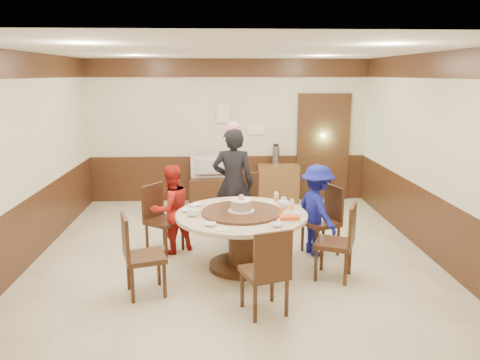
{
  "coord_description": "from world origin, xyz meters",
  "views": [
    {
      "loc": [
        -0.21,
        -6.26,
        2.5
      ],
      "look_at": [
        0.09,
        -0.07,
        1.1
      ],
      "focal_mm": 35.0,
      "sensor_mm": 36.0,
      "label": 1
    }
  ],
  "objects_px": {
    "shrimp_platter": "(289,218)",
    "thermos": "(276,156)",
    "person_standing": "(233,184)",
    "television": "(211,167)",
    "birthday_cake": "(241,205)",
    "banquet_table": "(241,229)",
    "person_blue": "(317,210)",
    "person_red": "(171,209)",
    "tv_stand": "(211,191)",
    "side_cabinet": "(278,183)"
  },
  "relations": [
    {
      "from": "shrimp_platter",
      "to": "thermos",
      "type": "distance_m",
      "value": 3.6
    },
    {
      "from": "person_standing",
      "to": "television",
      "type": "distance_m",
      "value": 2.09
    },
    {
      "from": "birthday_cake",
      "to": "thermos",
      "type": "distance_m",
      "value": 3.35
    },
    {
      "from": "banquet_table",
      "to": "shrimp_platter",
      "type": "relative_size",
      "value": 5.68
    },
    {
      "from": "banquet_table",
      "to": "thermos",
      "type": "height_order",
      "value": "thermos"
    },
    {
      "from": "person_standing",
      "to": "person_blue",
      "type": "relative_size",
      "value": 1.34
    },
    {
      "from": "banquet_table",
      "to": "person_red",
      "type": "height_order",
      "value": "person_red"
    },
    {
      "from": "shrimp_platter",
      "to": "tv_stand",
      "type": "height_order",
      "value": "shrimp_platter"
    },
    {
      "from": "thermos",
      "to": "person_red",
      "type": "bearing_deg",
      "value": -124.62
    },
    {
      "from": "birthday_cake",
      "to": "thermos",
      "type": "relative_size",
      "value": 0.89
    },
    {
      "from": "person_blue",
      "to": "side_cabinet",
      "type": "bearing_deg",
      "value": -15.43
    },
    {
      "from": "television",
      "to": "thermos",
      "type": "bearing_deg",
      "value": 179.43
    },
    {
      "from": "person_blue",
      "to": "birthday_cake",
      "type": "xyz_separation_m",
      "value": [
        -1.09,
        -0.43,
        0.21
      ]
    },
    {
      "from": "banquet_table",
      "to": "person_standing",
      "type": "height_order",
      "value": "person_standing"
    },
    {
      "from": "person_standing",
      "to": "person_blue",
      "type": "xyz_separation_m",
      "value": [
        1.15,
        -0.73,
        -0.22
      ]
    },
    {
      "from": "side_cabinet",
      "to": "thermos",
      "type": "relative_size",
      "value": 2.11
    },
    {
      "from": "person_red",
      "to": "banquet_table",
      "type": "bearing_deg",
      "value": 111.96
    },
    {
      "from": "person_red",
      "to": "birthday_cake",
      "type": "relative_size",
      "value": 3.75
    },
    {
      "from": "television",
      "to": "thermos",
      "type": "xyz_separation_m",
      "value": [
        1.28,
        0.03,
        0.21
      ]
    },
    {
      "from": "person_red",
      "to": "thermos",
      "type": "relative_size",
      "value": 3.34
    },
    {
      "from": "banquet_table",
      "to": "person_red",
      "type": "relative_size",
      "value": 1.34
    },
    {
      "from": "banquet_table",
      "to": "birthday_cake",
      "type": "distance_m",
      "value": 0.32
    },
    {
      "from": "person_red",
      "to": "birthday_cake",
      "type": "height_order",
      "value": "person_red"
    },
    {
      "from": "shrimp_platter",
      "to": "person_blue",
      "type": "bearing_deg",
      "value": 56.5
    },
    {
      "from": "shrimp_platter",
      "to": "television",
      "type": "distance_m",
      "value": 3.7
    },
    {
      "from": "shrimp_platter",
      "to": "person_red",
      "type": "bearing_deg",
      "value": 147.98
    },
    {
      "from": "person_red",
      "to": "thermos",
      "type": "distance_m",
      "value": 3.2
    },
    {
      "from": "person_blue",
      "to": "birthday_cake",
      "type": "relative_size",
      "value": 3.81
    },
    {
      "from": "birthday_cake",
      "to": "shrimp_platter",
      "type": "distance_m",
      "value": 0.67
    },
    {
      "from": "shrimp_platter",
      "to": "tv_stand",
      "type": "xyz_separation_m",
      "value": [
        -1.01,
        3.56,
        -0.53
      ]
    },
    {
      "from": "person_blue",
      "to": "side_cabinet",
      "type": "height_order",
      "value": "person_blue"
    },
    {
      "from": "banquet_table",
      "to": "television",
      "type": "bearing_deg",
      "value": 97.79
    },
    {
      "from": "person_standing",
      "to": "person_red",
      "type": "height_order",
      "value": "person_standing"
    },
    {
      "from": "person_blue",
      "to": "birthday_cake",
      "type": "distance_m",
      "value": 1.19
    },
    {
      "from": "shrimp_platter",
      "to": "thermos",
      "type": "bearing_deg",
      "value": 85.63
    },
    {
      "from": "person_red",
      "to": "tv_stand",
      "type": "distance_m",
      "value": 2.67
    },
    {
      "from": "banquet_table",
      "to": "person_blue",
      "type": "xyz_separation_m",
      "value": [
        1.08,
        0.44,
        0.11
      ]
    },
    {
      "from": "person_standing",
      "to": "birthday_cake",
      "type": "bearing_deg",
      "value": 97.97
    },
    {
      "from": "banquet_table",
      "to": "person_red",
      "type": "bearing_deg",
      "value": 147.23
    },
    {
      "from": "person_red",
      "to": "shrimp_platter",
      "type": "xyz_separation_m",
      "value": [
        1.54,
        -0.96,
        0.14
      ]
    },
    {
      "from": "banquet_table",
      "to": "person_blue",
      "type": "relative_size",
      "value": 1.32
    },
    {
      "from": "banquet_table",
      "to": "birthday_cake",
      "type": "relative_size",
      "value": 5.03
    },
    {
      "from": "banquet_table",
      "to": "side_cabinet",
      "type": "distance_m",
      "value": 3.37
    },
    {
      "from": "shrimp_platter",
      "to": "side_cabinet",
      "type": "relative_size",
      "value": 0.38
    },
    {
      "from": "person_red",
      "to": "shrimp_platter",
      "type": "distance_m",
      "value": 1.82
    },
    {
      "from": "tv_stand",
      "to": "thermos",
      "type": "xyz_separation_m",
      "value": [
        1.28,
        0.03,
        0.69
      ]
    },
    {
      "from": "person_blue",
      "to": "television",
      "type": "xyz_separation_m",
      "value": [
        -1.52,
        2.78,
        0.08
      ]
    },
    {
      "from": "tv_stand",
      "to": "television",
      "type": "relative_size",
      "value": 1.08
    },
    {
      "from": "person_standing",
      "to": "person_blue",
      "type": "bearing_deg",
      "value": 152.42
    },
    {
      "from": "person_blue",
      "to": "shrimp_platter",
      "type": "distance_m",
      "value": 0.94
    }
  ]
}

